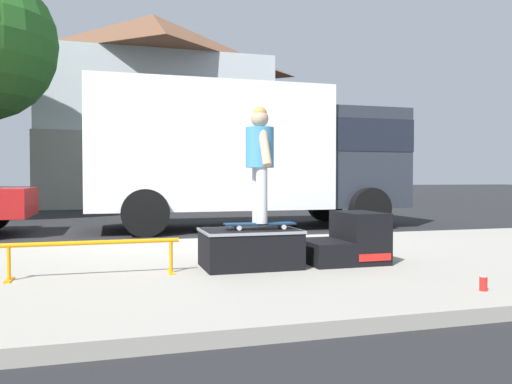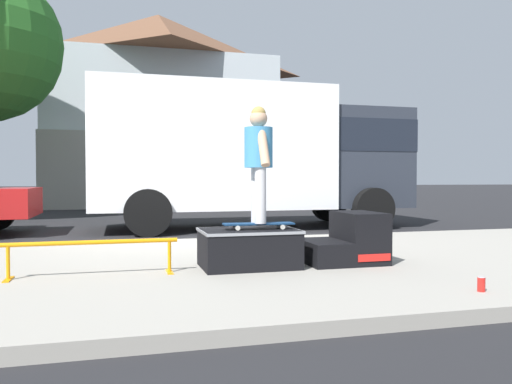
{
  "view_description": "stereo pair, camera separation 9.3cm",
  "coord_description": "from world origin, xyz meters",
  "px_view_note": "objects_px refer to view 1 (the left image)",
  "views": [
    {
      "loc": [
        -0.83,
        -8.65,
        1.09
      ],
      "look_at": [
        0.95,
        -2.45,
        0.92
      ],
      "focal_mm": 35.52,
      "sensor_mm": 36.0,
      "label": 1
    },
    {
      "loc": [
        -0.74,
        -8.68,
        1.09
      ],
      "look_at": [
        0.95,
        -2.45,
        0.92
      ],
      "focal_mm": 35.52,
      "sensor_mm": 36.0,
      "label": 2
    }
  ],
  "objects_px": {
    "skateboard": "(260,224)",
    "box_truck": "(250,151)",
    "soda_can": "(483,284)",
    "skater_kid": "(260,155)",
    "kicker_ramp": "(349,241)",
    "grind_rail": "(93,249)",
    "skate_box": "(250,247)"
  },
  "relations": [
    {
      "from": "skateboard",
      "to": "box_truck",
      "type": "bearing_deg",
      "value": 75.68
    },
    {
      "from": "box_truck",
      "to": "soda_can",
      "type": "bearing_deg",
      "value": -89.09
    },
    {
      "from": "skater_kid",
      "to": "box_truck",
      "type": "bearing_deg",
      "value": 75.68
    },
    {
      "from": "kicker_ramp",
      "to": "grind_rail",
      "type": "xyz_separation_m",
      "value": [
        -2.83,
        -0.08,
        0.03
      ]
    },
    {
      "from": "kicker_ramp",
      "to": "soda_can",
      "type": "relative_size",
      "value": 7.06
    },
    {
      "from": "grind_rail",
      "to": "skate_box",
      "type": "bearing_deg",
      "value": 2.98
    },
    {
      "from": "box_truck",
      "to": "skateboard",
      "type": "bearing_deg",
      "value": -104.32
    },
    {
      "from": "kicker_ramp",
      "to": "soda_can",
      "type": "height_order",
      "value": "kicker_ramp"
    },
    {
      "from": "skater_kid",
      "to": "box_truck",
      "type": "distance_m",
      "value": 5.72
    },
    {
      "from": "soda_can",
      "to": "box_truck",
      "type": "bearing_deg",
      "value": 90.91
    },
    {
      "from": "kicker_ramp",
      "to": "box_truck",
      "type": "relative_size",
      "value": 0.13
    },
    {
      "from": "skate_box",
      "to": "grind_rail",
      "type": "bearing_deg",
      "value": -177.02
    },
    {
      "from": "skate_box",
      "to": "skater_kid",
      "type": "distance_m",
      "value": 1.02
    },
    {
      "from": "kicker_ramp",
      "to": "soda_can",
      "type": "distance_m",
      "value": 1.76
    },
    {
      "from": "skateboard",
      "to": "grind_rail",
      "type": "bearing_deg",
      "value": -177.77
    },
    {
      "from": "skate_box",
      "to": "skateboard",
      "type": "bearing_deg",
      "value": -9.29
    },
    {
      "from": "grind_rail",
      "to": "skateboard",
      "type": "height_order",
      "value": "skateboard"
    },
    {
      "from": "skateboard",
      "to": "box_truck",
      "type": "xyz_separation_m",
      "value": [
        1.41,
        5.53,
        1.11
      ]
    },
    {
      "from": "skater_kid",
      "to": "soda_can",
      "type": "xyz_separation_m",
      "value": [
        1.53,
        -1.68,
        -1.17
      ]
    },
    {
      "from": "grind_rail",
      "to": "skater_kid",
      "type": "relative_size",
      "value": 1.32
    },
    {
      "from": "skater_kid",
      "to": "grind_rail",
      "type": "bearing_deg",
      "value": -177.77
    },
    {
      "from": "skate_box",
      "to": "box_truck",
      "type": "relative_size",
      "value": 0.15
    },
    {
      "from": "grind_rail",
      "to": "skateboard",
      "type": "xyz_separation_m",
      "value": [
        1.74,
        0.07,
        0.2
      ]
    },
    {
      "from": "soda_can",
      "to": "skate_box",
      "type": "bearing_deg",
      "value": 133.96
    },
    {
      "from": "skate_box",
      "to": "kicker_ramp",
      "type": "relative_size",
      "value": 1.19
    },
    {
      "from": "skate_box",
      "to": "grind_rail",
      "type": "height_order",
      "value": "skate_box"
    },
    {
      "from": "skate_box",
      "to": "skateboard",
      "type": "distance_m",
      "value": 0.27
    },
    {
      "from": "soda_can",
      "to": "kicker_ramp",
      "type": "bearing_deg",
      "value": 104.6
    },
    {
      "from": "grind_rail",
      "to": "box_truck",
      "type": "distance_m",
      "value": 6.56
    },
    {
      "from": "grind_rail",
      "to": "soda_can",
      "type": "xyz_separation_m",
      "value": [
        3.27,
        -1.61,
        -0.21
      ]
    },
    {
      "from": "grind_rail",
      "to": "box_truck",
      "type": "height_order",
      "value": "box_truck"
    },
    {
      "from": "skater_kid",
      "to": "kicker_ramp",
      "type": "bearing_deg",
      "value": 0.91
    }
  ]
}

